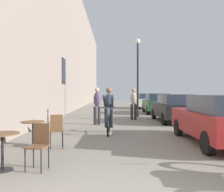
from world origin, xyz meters
TOP-DOWN VIEW (x-y plane):
  - building_facade_left at (-3.45, 14.00)m, footprint 0.54×68.00m
  - cafe_table_near at (-2.10, 2.21)m, footprint 0.64×0.64m
  - cafe_chair_near_toward_wall at (-1.42, 2.29)m, footprint 0.44×0.44m
  - cafe_table_mid at (-2.14, 4.16)m, footprint 0.64×0.64m
  - cafe_chair_mid_toward_street at (-1.52, 4.24)m, footprint 0.46×0.46m
  - cyclist_on_bicycle at (-0.11, 6.62)m, footprint 0.52×1.76m
  - pedestrian_near at (-0.69, 9.08)m, footprint 0.37×0.29m
  - pedestrian_mid at (1.22, 11.22)m, footprint 0.38×0.29m
  - street_lamp at (1.63, 12.92)m, footprint 0.32×0.32m
  - parked_car_nearest at (3.09, 4.60)m, footprint 1.73×4.06m
  - parked_car_second at (3.19, 10.18)m, footprint 1.73×4.03m
  - parked_car_third at (3.30, 15.64)m, footprint 1.83×4.16m
  - parked_car_fourth at (3.24, 21.28)m, footprint 1.78×4.12m

SIDE VIEW (x-z plane):
  - cafe_chair_near_toward_wall at x=-1.42m, z-range 0.07..0.96m
  - cafe_chair_mid_toward_street at x=-1.52m, z-range 0.07..0.96m
  - cafe_table_near at x=-2.10m, z-range 0.16..0.88m
  - cafe_table_mid at x=-2.14m, z-range 0.16..0.88m
  - parked_car_second at x=3.19m, z-range 0.03..1.46m
  - parked_car_nearest at x=3.09m, z-range 0.03..1.47m
  - parked_car_fourth at x=3.24m, z-range 0.03..1.48m
  - parked_car_third at x=3.30m, z-range 0.03..1.49m
  - cyclist_on_bicycle at x=-0.11m, z-range -0.06..1.68m
  - pedestrian_near at x=-0.69m, z-range 0.11..1.87m
  - pedestrian_mid at x=1.22m, z-range 0.11..1.88m
  - street_lamp at x=1.63m, z-range 0.66..5.56m
  - building_facade_left at x=-3.45m, z-range 0.00..11.43m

